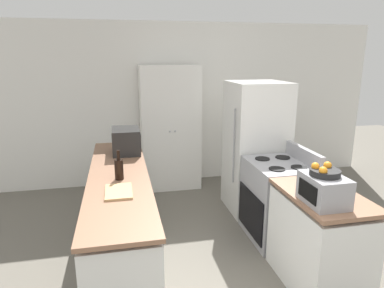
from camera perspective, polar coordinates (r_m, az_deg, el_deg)
The scene contains 11 objects.
wall_back at distance 5.66m, azimuth -3.52°, elevation 6.57°, with size 7.00×0.06×2.60m.
counter_left at distance 3.76m, azimuth -11.78°, elevation -11.75°, with size 0.60×2.72×0.91m.
counter_right at distance 3.44m, azimuth 20.33°, elevation -15.01°, with size 0.60×0.94×0.91m.
pantry_cabinet at distance 5.42m, azimuth -3.68°, elevation 2.70°, with size 0.92×0.52×1.95m.
stove at distance 4.13m, azimuth 14.05°, elevation -9.06°, with size 0.66×0.79×1.07m.
refrigerator at distance 4.70m, azimuth 10.52°, elevation -0.56°, with size 0.75×0.74×1.76m.
microwave at distance 4.30m, azimuth -10.92°, elevation 0.53°, with size 0.34×0.45×0.31m.
wine_bottle at distance 3.41m, azimuth -12.08°, elevation -4.03°, with size 0.09×0.09×0.29m.
toaster_oven at distance 2.99m, azimuth 21.12°, elevation -7.14°, with size 0.30×0.38×0.24m.
fruit_bowl at distance 2.95m, azimuth 21.19°, elevation -4.27°, with size 0.24×0.24×0.10m.
cutting_board at distance 3.12m, azimuth -12.12°, elevation -7.76°, with size 0.23×0.36×0.02m.
Camera 1 is at (-0.84, -1.92, 2.09)m, focal length 32.00 mm.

